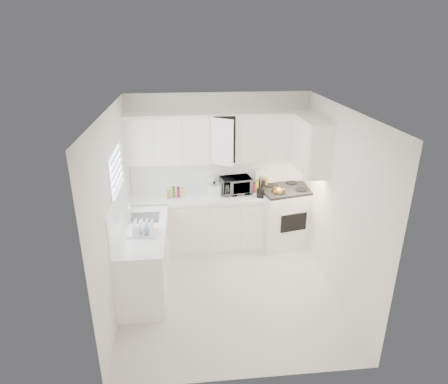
{
  "coord_description": "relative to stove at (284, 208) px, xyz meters",
  "views": [
    {
      "loc": [
        -0.55,
        -4.68,
        3.46
      ],
      "look_at": [
        0.0,
        0.7,
        1.25
      ],
      "focal_mm": 31.13,
      "sensor_mm": 36.0,
      "label": 1
    }
  ],
  "objects": [
    {
      "name": "lower_cabinets_left",
      "position": [
        -2.31,
        -1.09,
        -0.22
      ],
      "size": [
        0.6,
        1.6,
        0.9
      ],
      "primitive_type": null,
      "color": "white",
      "rests_on": "floor"
    },
    {
      "name": "tea_kettle",
      "position": [
        -0.18,
        -0.16,
        0.39
      ],
      "size": [
        0.27,
        0.23,
        0.23
      ],
      "primitive_type": null,
      "rotation": [
        0.0,
        0.0,
        -0.06
      ],
      "color": "olive",
      "rests_on": "stove"
    },
    {
      "name": "sauce_right_4",
      "position": [
        -0.31,
        0.17,
        0.38
      ],
      "size": [
        0.06,
        0.06,
        0.19
      ],
      "primitive_type": "cylinder",
      "color": "olive",
      "rests_on": "countertop_back"
    },
    {
      "name": "backsplash_back",
      "position": [
        -1.11,
        0.3,
        0.56
      ],
      "size": [
        2.98,
        0.02,
        0.55
      ],
      "primitive_type": "cube",
      "color": "white",
      "rests_on": "wall_back"
    },
    {
      "name": "spice_left_2",
      "position": [
        -1.81,
        0.13,
        0.35
      ],
      "size": [
        0.06,
        0.06,
        0.13
      ],
      "primitive_type": "cylinder",
      "color": "#B4182D",
      "rests_on": "countertop_back"
    },
    {
      "name": "spice_left_0",
      "position": [
        -1.96,
        0.13,
        0.35
      ],
      "size": [
        0.06,
        0.06,
        0.13
      ],
      "primitive_type": "cylinder",
      "color": "olive",
      "rests_on": "countertop_back"
    },
    {
      "name": "utensil_crock",
      "position": [
        -0.46,
        -0.15,
        0.47
      ],
      "size": [
        0.13,
        0.13,
        0.38
      ],
      "primitive_type": null,
      "rotation": [
        0.0,
        0.0,
        -0.03
      ],
      "color": "black",
      "rests_on": "countertop_back"
    },
    {
      "name": "ceiling",
      "position": [
        -1.11,
        -1.29,
        1.93
      ],
      "size": [
        3.2,
        3.2,
        0.0
      ],
      "primitive_type": "plane",
      "rotation": [
        3.14,
        0.0,
        0.0
      ],
      "color": "white",
      "rests_on": "ground"
    },
    {
      "name": "stove",
      "position": [
        0.0,
        0.0,
        0.0
      ],
      "size": [
        1.0,
        0.88,
        1.33
      ],
      "primitive_type": null,
      "rotation": [
        0.0,
        0.0,
        0.22
      ],
      "color": "white",
      "rests_on": "floor"
    },
    {
      "name": "rice_cooker",
      "position": [
        -1.21,
        0.0,
        0.41
      ],
      "size": [
        0.28,
        0.28,
        0.25
      ],
      "primitive_type": null,
      "rotation": [
        0.0,
        0.0,
        0.15
      ],
      "color": "white",
      "rests_on": "countertop_back"
    },
    {
      "name": "wall_left",
      "position": [
        -2.61,
        -1.29,
        0.63
      ],
      "size": [
        0.0,
        3.2,
        3.2
      ],
      "primitive_type": "plane",
      "rotation": [
        1.57,
        0.0,
        1.57
      ],
      "color": "white",
      "rests_on": "ground"
    },
    {
      "name": "sauce_right_0",
      "position": [
        -0.53,
        0.17,
        0.38
      ],
      "size": [
        0.06,
        0.06,
        0.19
      ],
      "primitive_type": "cylinder",
      "color": "#B4182D",
      "rests_on": "countertop_back"
    },
    {
      "name": "sauce_right_2",
      "position": [
        -0.42,
        0.17,
        0.38
      ],
      "size": [
        0.06,
        0.06,
        0.19
      ],
      "primitive_type": "cylinder",
      "color": "#542E18",
      "rests_on": "countertop_back"
    },
    {
      "name": "spice_left_1",
      "position": [
        -1.88,
        0.04,
        0.35
      ],
      "size": [
        0.06,
        0.06,
        0.13
      ],
      "primitive_type": "cylinder",
      "color": "#3E7727",
      "rests_on": "countertop_back"
    },
    {
      "name": "countertop_left",
      "position": [
        -2.3,
        -1.09,
        0.26
      ],
      "size": [
        0.64,
        1.62,
        0.05
      ],
      "primitive_type": "cube",
      "color": "white",
      "rests_on": "lower_cabinets_left"
    },
    {
      "name": "paper_towel",
      "position": [
        -1.23,
        0.18,
        0.42
      ],
      "size": [
        0.12,
        0.12,
        0.27
      ],
      "primitive_type": "cylinder",
      "color": "white",
      "rests_on": "countertop_back"
    },
    {
      "name": "upper_cabinets_right",
      "position": [
        0.23,
        -0.47,
        0.83
      ],
      "size": [
        0.33,
        0.9,
        0.8
      ],
      "primitive_type": null,
      "color": "white",
      "rests_on": "wall_right"
    },
    {
      "name": "floor",
      "position": [
        -1.11,
        -1.29,
        -0.67
      ],
      "size": [
        3.2,
        3.2,
        0.0
      ],
      "primitive_type": "plane",
      "color": "silver",
      "rests_on": "ground"
    },
    {
      "name": "countertop_back",
      "position": [
        -1.5,
        0.0,
        0.26
      ],
      "size": [
        2.24,
        0.64,
        0.05
      ],
      "primitive_type": "cube",
      "color": "white",
      "rests_on": "lower_cabinets_back"
    },
    {
      "name": "backsplash_left",
      "position": [
        -2.6,
        -1.09,
        0.56
      ],
      "size": [
        0.02,
        1.6,
        0.55
      ],
      "primitive_type": "cube",
      "color": "white",
      "rests_on": "wall_left"
    },
    {
      "name": "sauce_right_3",
      "position": [
        -0.36,
        0.11,
        0.38
      ],
      "size": [
        0.06,
        0.06,
        0.19
      ],
      "primitive_type": "cylinder",
      "color": "black",
      "rests_on": "countertop_back"
    },
    {
      "name": "sauce_right_1",
      "position": [
        -0.47,
        0.11,
        0.38
      ],
      "size": [
        0.06,
        0.06,
        0.19
      ],
      "primitive_type": "cylinder",
      "color": "#DFEB37",
      "rests_on": "countertop_back"
    },
    {
      "name": "spice_left_3",
      "position": [
        -1.73,
        0.04,
        0.35
      ],
      "size": [
        0.06,
        0.06,
        0.13
      ],
      "primitive_type": "cylinder",
      "color": "#DFEB37",
      "rests_on": "countertop_back"
    },
    {
      "name": "upper_cabinets_back",
      "position": [
        -1.11,
        0.15,
        0.83
      ],
      "size": [
        3.0,
        0.33,
        0.8
      ],
      "primitive_type": null,
      "color": "white",
      "rests_on": "wall_back"
    },
    {
      "name": "lower_cabinets_back",
      "position": [
        -1.5,
        0.01,
        -0.22
      ],
      "size": [
        2.22,
        0.6,
        0.9
      ],
      "primitive_type": null,
      "color": "white",
      "rests_on": "floor"
    },
    {
      "name": "frying_pan",
      "position": [
        0.18,
        0.16,
        0.3
      ],
      "size": [
        0.38,
        0.52,
        0.04
      ],
      "primitive_type": null,
      "rotation": [
        0.0,
        0.0,
        0.23
      ],
      "color": "black",
      "rests_on": "stove"
    },
    {
      "name": "window_blinds",
      "position": [
        -2.59,
        -0.94,
        0.88
      ],
      "size": [
        0.06,
        0.96,
        1.06
      ],
      "primitive_type": null,
      "color": "white",
      "rests_on": "wall_left"
    },
    {
      "name": "wall_right",
      "position": [
        0.39,
        -1.29,
        0.63
      ],
      "size": [
        0.0,
        3.2,
        3.2
      ],
      "primitive_type": "plane",
      "rotation": [
        1.57,
        0.0,
        -1.57
      ],
      "color": "white",
      "rests_on": "ground"
    },
    {
      "name": "dish_rack",
      "position": [
        -2.28,
        -1.24,
        0.39
      ],
      "size": [
        0.41,
        0.33,
        0.21
      ],
      "primitive_type": null,
      "rotation": [
        0.0,
        0.0,
        -0.13
      ],
      "color": "white",
      "rests_on": "countertop_left"
    },
    {
      "name": "microwave",
      "position": [
        -0.84,
        0.08,
        0.45
      ],
      "size": [
        0.54,
        0.36,
        0.34
      ],
      "primitive_type": "imported",
      "rotation": [
        0.0,
        0.0,
        0.17
      ],
      "color": "gray",
      "rests_on": "countertop_back"
    },
    {
      "name": "wall_back",
      "position": [
        -1.11,
        0.31,
        0.63
      ],
      "size": [
        3.0,
        0.0,
        3.0
      ],
      "primitive_type": "plane",
      "rotation": [
        1.57,
        0.0,
        0.0
      ],
      "color": "white",
      "rests_on": "ground"
    },
    {
      "name": "wall_front",
      "position": [
        -1.11,
        -2.89,
        0.63
      ],
      "size": [
        3.0,
        0.0,
        3.0
      ],
      "primitive_type": "plane",
      "rotation": [
        -1.57,
        0.0,
        0.0
      ],
      "color": "white",
      "rests_on": "ground"
    },
    {
      "name": "sink",
      "position": [
        -2.3,
        -0.74,
        0.4
      ],
      "size": [
        0.42,
        0.38,
        0.3
      ],
      "primitive_type": null,
      "color": "gray",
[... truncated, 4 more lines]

